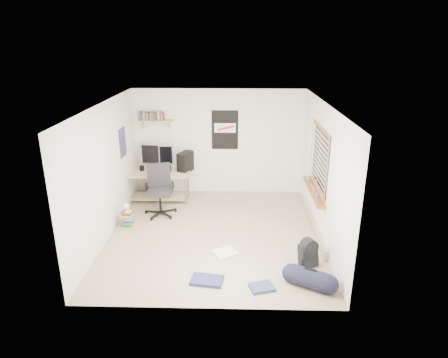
{
  "coord_description": "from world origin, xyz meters",
  "views": [
    {
      "loc": [
        0.39,
        -6.91,
        3.61
      ],
      "look_at": [
        0.18,
        0.33,
        1.01
      ],
      "focal_mm": 32.0,
      "sensor_mm": 36.0,
      "label": 1
    }
  ],
  "objects_px": {
    "office_chair": "(160,193)",
    "backpack": "(308,255)",
    "desk": "(159,186)",
    "duffel_bag": "(310,279)",
    "book_stack": "(128,219)"
  },
  "relations": [
    {
      "from": "duffel_bag",
      "to": "book_stack",
      "type": "distance_m",
      "value": 3.86
    },
    {
      "from": "office_chair",
      "to": "backpack",
      "type": "distance_m",
      "value": 3.43
    },
    {
      "from": "desk",
      "to": "office_chair",
      "type": "height_order",
      "value": "office_chair"
    },
    {
      "from": "desk",
      "to": "backpack",
      "type": "distance_m",
      "value": 4.05
    },
    {
      "from": "duffel_bag",
      "to": "book_stack",
      "type": "xyz_separation_m",
      "value": [
        -3.29,
        2.01,
        0.01
      ]
    },
    {
      "from": "desk",
      "to": "book_stack",
      "type": "bearing_deg",
      "value": -114.26
    },
    {
      "from": "desk",
      "to": "book_stack",
      "type": "xyz_separation_m",
      "value": [
        -0.38,
        -1.33,
        -0.21
      ]
    },
    {
      "from": "desk",
      "to": "backpack",
      "type": "relative_size",
      "value": 3.68
    },
    {
      "from": "desk",
      "to": "duffel_bag",
      "type": "height_order",
      "value": "desk"
    },
    {
      "from": "backpack",
      "to": "duffel_bag",
      "type": "distance_m",
      "value": 0.61
    },
    {
      "from": "office_chair",
      "to": "desk",
      "type": "bearing_deg",
      "value": 92.04
    },
    {
      "from": "office_chair",
      "to": "duffel_bag",
      "type": "bearing_deg",
      "value": -53.86
    },
    {
      "from": "desk",
      "to": "office_chair",
      "type": "xyz_separation_m",
      "value": [
        0.18,
        -0.78,
        0.12
      ]
    },
    {
      "from": "desk",
      "to": "duffel_bag",
      "type": "distance_m",
      "value": 4.43
    },
    {
      "from": "book_stack",
      "to": "duffel_bag",
      "type": "bearing_deg",
      "value": -31.38
    }
  ]
}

